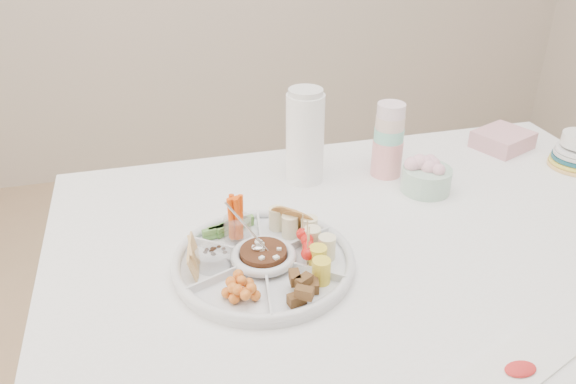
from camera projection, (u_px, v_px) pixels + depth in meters
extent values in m
cube|color=white|center=(370.00, 353.00, 1.49)|extent=(1.52, 1.02, 0.76)
cylinder|color=silver|center=(264.00, 259.00, 1.18)|extent=(0.49, 0.49, 0.04)
cylinder|color=black|center=(264.00, 256.00, 1.18)|extent=(0.13, 0.13, 0.04)
cylinder|color=silver|center=(389.00, 136.00, 1.51)|extent=(0.10, 0.10, 0.23)
cylinder|color=white|center=(305.00, 135.00, 1.48)|extent=(0.12, 0.12, 0.26)
cylinder|color=#A5C6B1|center=(427.00, 174.00, 1.46)|extent=(0.16, 0.16, 0.10)
cube|color=#E19FA8|center=(503.00, 140.00, 1.71)|extent=(0.19, 0.18, 0.05)
cube|color=white|center=(504.00, 375.00, 0.93)|extent=(0.30, 0.19, 0.01)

